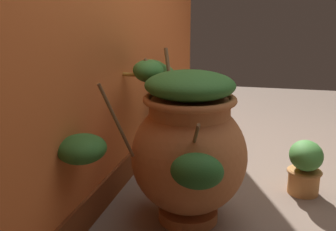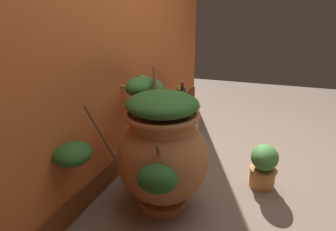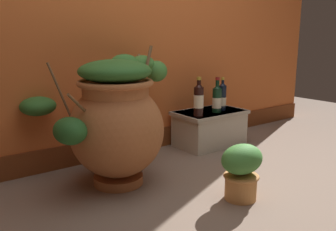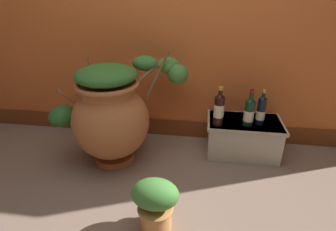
{
  "view_description": "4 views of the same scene",
  "coord_description": "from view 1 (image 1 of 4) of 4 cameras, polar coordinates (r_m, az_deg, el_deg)",
  "views": [
    {
      "loc": [
        -2.28,
        0.27,
        1.09
      ],
      "look_at": [
        0.03,
        0.83,
        0.44
      ],
      "focal_mm": 40.96,
      "sensor_mm": 36.0,
      "label": 1
    },
    {
      "loc": [
        -2.01,
        -0.0,
        1.28
      ],
      "look_at": [
        0.21,
        0.8,
        0.42
      ],
      "focal_mm": 30.85,
      "sensor_mm": 36.0,
      "label": 2
    },
    {
      "loc": [
        -1.48,
        -1.35,
        0.95
      ],
      "look_at": [
        0.07,
        0.74,
        0.37
      ],
      "focal_mm": 38.08,
      "sensor_mm": 36.0,
      "label": 3
    },
    {
      "loc": [
        0.27,
        -1.14,
        1.28
      ],
      "look_at": [
        -0.0,
        0.74,
        0.38
      ],
      "focal_mm": 27.79,
      "sensor_mm": 36.0,
      "label": 4
    }
  ],
  "objects": [
    {
      "name": "wine_bottle_middle",
      "position": [
        3.14,
        2.98,
        3.02
      ],
      "size": [
        0.07,
        0.07,
        0.29
      ],
      "color": "black",
      "rests_on": "stone_ledge"
    },
    {
      "name": "wine_bottle_right",
      "position": [
        3.04,
        3.24,
        2.6
      ],
      "size": [
        0.08,
        0.08,
        0.3
      ],
      "color": "black",
      "rests_on": "stone_ledge"
    },
    {
      "name": "potted_shrub",
      "position": [
        2.5,
        19.73,
        -6.96
      ],
      "size": [
        0.28,
        0.21,
        0.34
      ],
      "color": "#D68E4C",
      "rests_on": "ground_plane"
    },
    {
      "name": "terracotta_urn",
      "position": [
        1.99,
        2.59,
        -4.06
      ],
      "size": [
        1.05,
        0.84,
        0.88
      ],
      "color": "#B26638",
      "rests_on": "ground_plane"
    },
    {
      "name": "stone_ledge",
      "position": [
        3.11,
        1.86,
        -2.07
      ],
      "size": [
        0.62,
        0.38,
        0.31
      ],
      "color": "beige",
      "rests_on": "ground_plane"
    },
    {
      "name": "wine_bottle_left",
      "position": [
        2.8,
        3.04,
        1.99
      ],
      "size": [
        0.08,
        0.08,
        0.32
      ],
      "color": "black",
      "rests_on": "stone_ledge"
    },
    {
      "name": "ground_plane",
      "position": [
        2.54,
        18.81,
        -11.08
      ],
      "size": [
        7.0,
        7.0,
        0.0
      ],
      "primitive_type": "plane",
      "color": "#7A6656"
    }
  ]
}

